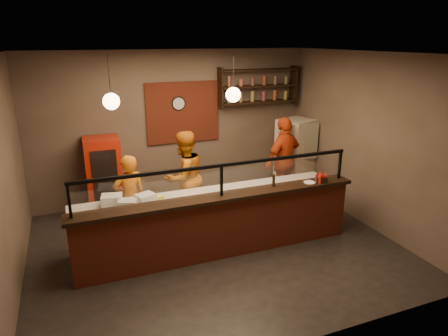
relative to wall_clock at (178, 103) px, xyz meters
name	(u,v)px	position (x,y,z in m)	size (l,w,h in m)	color
floor	(215,247)	(-0.10, -2.46, -2.10)	(6.00, 6.00, 0.00)	black
ceiling	(214,53)	(-0.10, -2.46, 1.10)	(6.00, 6.00, 0.00)	#352E29
wall_back	(174,127)	(-0.10, 0.04, -0.50)	(6.00, 6.00, 0.00)	#6A5C4D
wall_left	(4,181)	(-3.10, -2.46, -0.50)	(5.00, 5.00, 0.00)	#6A5C4D
wall_right	(366,141)	(2.90, -2.46, -0.50)	(5.00, 5.00, 0.00)	#6A5C4D
wall_front	(298,221)	(-0.10, -4.96, -0.50)	(6.00, 6.00, 0.00)	#6A5C4D
brick_patch	(183,112)	(0.10, 0.01, -0.20)	(1.60, 0.04, 1.30)	maroon
service_counter	(222,228)	(-0.10, -2.76, -1.60)	(4.60, 0.25, 1.00)	maroon
counter_ledge	(221,197)	(-0.10, -2.76, -1.07)	(4.70, 0.37, 0.06)	black
worktop_cabinet	(211,219)	(-0.10, -2.26, -1.68)	(4.60, 0.75, 0.85)	gray
worktop	(211,195)	(-0.10, -2.26, -1.23)	(4.60, 0.75, 0.05)	silver
sneeze_guard	(221,177)	(-0.10, -2.76, -0.73)	(4.50, 0.05, 0.52)	white
wall_shelving	(258,86)	(1.80, -0.14, 0.30)	(1.84, 0.28, 0.85)	black
wall_clock	(178,103)	(0.00, 0.00, 0.00)	(0.30, 0.30, 0.04)	black
pendant_left	(111,101)	(-1.60, -2.26, 0.45)	(0.24, 0.24, 0.77)	black
pendant_right	(233,95)	(0.30, -2.26, 0.45)	(0.24, 0.24, 0.77)	black
cook_left	(130,198)	(-1.36, -1.61, -1.33)	(0.56, 0.37, 1.55)	#C96C12
cook_mid	(184,177)	(-0.28, -1.27, -1.20)	(0.87, 0.68, 1.79)	#C66D12
cook_right	(284,161)	(1.95, -1.15, -1.16)	(1.10, 0.46, 1.88)	#D14313
fridge	(295,157)	(2.50, -0.70, -1.25)	(0.71, 0.66, 1.70)	beige
red_cooler	(104,176)	(-1.67, -0.31, -1.31)	(0.68, 0.62, 1.58)	#AF1F0B
pizza_dough	(186,199)	(-0.55, -2.32, -1.19)	(0.52, 0.52, 0.01)	beige
prep_tub_a	(145,198)	(-1.20, -2.22, -1.13)	(0.29, 0.23, 0.14)	silver
prep_tub_b	(112,200)	(-1.71, -2.11, -1.12)	(0.32, 0.25, 0.16)	silver
prep_tub_c	(128,204)	(-1.50, -2.35, -1.13)	(0.27, 0.22, 0.14)	silver
rolling_pin	(154,198)	(-1.04, -2.15, -1.17)	(0.06, 0.06, 0.34)	yellow
condiment_caddy	(321,180)	(1.71, -2.83, -0.99)	(0.18, 0.14, 0.10)	black
pepper_mill	(274,180)	(0.85, -2.70, -0.93)	(0.05, 0.05, 0.21)	black
small_plate	(310,182)	(1.51, -2.77, -1.03)	(0.19, 0.19, 0.01)	white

